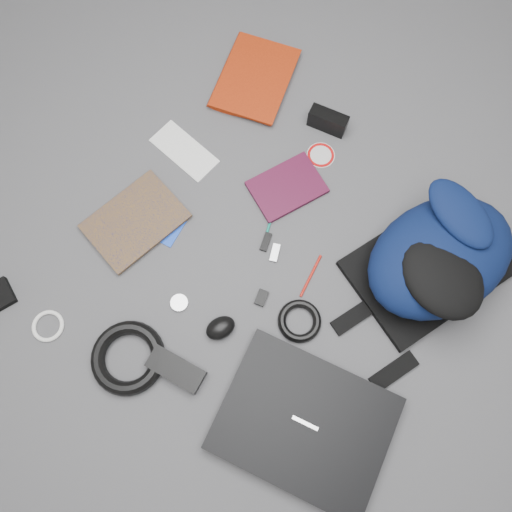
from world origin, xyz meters
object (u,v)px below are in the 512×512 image
Objects in this scene: comic_book at (115,198)px; dvd_case at (287,187)px; backpack at (440,257)px; compact_camera at (328,121)px; textbook_red at (223,69)px; mouse at (220,328)px; power_brick at (176,369)px; laptop at (304,423)px.

comic_book reaches higher than dvd_case.
backpack is 0.52m from compact_camera.
dvd_case is (0.37, 0.33, -0.00)m from comic_book.
mouse is (0.50, -0.63, 0.01)m from textbook_red.
textbook_red is at bearing 173.37° from compact_camera.
backpack is at bearing 50.72° from power_brick.
comic_book is 0.49m from dvd_case.
power_brick is at bearing -76.79° from textbook_red.
backpack reaches higher than power_brick.
backpack is at bearing 35.38° from comic_book.
backpack is at bearing -27.89° from textbook_red.
power_brick is at bearing -95.29° from compact_camera.
comic_book is 0.49m from mouse.
backpack is 1.11× the size of laptop.
comic_book is (-0.79, 0.16, -0.01)m from laptop.
laptop is 1.46× the size of textbook_red.
power_brick reaches higher than dvd_case.
compact_camera is at bearing 69.31° from comic_book.
laptop is at bearing -71.25° from compact_camera.
textbook_red is at bearing -170.21° from backpack.
textbook_red is 3.51× the size of mouse.
dvd_case is 0.45m from mouse.
mouse is (0.14, -0.67, -0.01)m from compact_camera.
power_brick is (-0.36, -0.64, -0.08)m from backpack.
mouse is at bearing -2.01° from comic_book.
compact_camera reaches higher than power_brick.
dvd_case is at bearing 88.68° from power_brick.
textbook_red is at bearing 151.97° from mouse.
power_brick is at bearing -176.62° from laptop.
backpack is at bearing 29.17° from dvd_case.
backpack reaches higher than dvd_case.
mouse is at bearing 157.37° from laptop.
dvd_case is 1.75× the size of compact_camera.
backpack reaches higher than textbook_red.
mouse is (-0.34, -0.49, -0.07)m from backpack.
comic_book is at bearing 155.93° from laptop.
dvd_case is 0.59m from power_brick.
dvd_case is at bearing 127.22° from mouse.
dvd_case is at bearing -44.50° from textbook_red.
compact_camera is at bearing 119.26° from dvd_case.
power_brick reaches higher than comic_book.
laptop is 3.58× the size of compact_camera.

